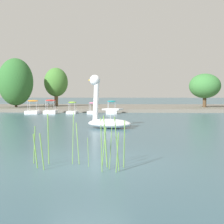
% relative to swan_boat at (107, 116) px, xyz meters
% --- Properties ---
extents(ground_plane, '(496.97, 496.97, 0.00)m').
position_rel_swan_boat_xyz_m(ground_plane, '(-0.02, -10.20, -0.77)').
color(ground_plane, '#385966').
extents(shore_bank_far, '(150.59, 21.02, 0.41)m').
position_rel_swan_boat_xyz_m(shore_bank_far, '(-0.02, 28.00, -0.57)').
color(shore_bank_far, '#6B665B').
rests_on(shore_bank_far, ground_plane).
extents(swan_boat, '(3.08, 2.12, 3.38)m').
position_rel_swan_boat_xyz_m(swan_boat, '(0.00, 0.00, 0.00)').
color(swan_boat, white).
rests_on(swan_boat, ground_plane).
extents(pedal_boat_teal, '(1.19, 2.14, 1.50)m').
position_rel_swan_boat_xyz_m(pedal_boat_teal, '(-0.24, 15.13, -0.32)').
color(pedal_boat_teal, white).
rests_on(pedal_boat_teal, ground_plane).
extents(pedal_boat_pink, '(1.14, 1.79, 1.31)m').
position_rel_swan_boat_xyz_m(pedal_boat_pink, '(-2.38, 15.23, -0.36)').
color(pedal_boat_pink, white).
rests_on(pedal_boat_pink, ground_plane).
extents(pedal_boat_lime, '(1.16, 1.83, 1.37)m').
position_rel_swan_boat_xyz_m(pedal_boat_lime, '(-4.74, 15.50, -0.36)').
color(pedal_boat_lime, white).
rests_on(pedal_boat_lime, ground_plane).
extents(pedal_boat_red, '(1.50, 2.26, 1.61)m').
position_rel_swan_boat_xyz_m(pedal_boat_red, '(-7.13, 15.13, -0.31)').
color(pedal_boat_red, white).
rests_on(pedal_boat_red, ground_plane).
extents(pedal_boat_orange, '(1.47, 2.23, 1.56)m').
position_rel_swan_boat_xyz_m(pedal_boat_orange, '(-9.15, 15.17, -0.35)').
color(pedal_boat_orange, white).
rests_on(pedal_boat_orange, ground_plane).
extents(tree_broadleaf_left, '(5.81, 5.74, 4.67)m').
position_rel_swan_boat_xyz_m(tree_broadleaf_left, '(12.35, 24.19, 2.59)').
color(tree_broadleaf_left, '#4C3823').
rests_on(tree_broadleaf_left, shore_bank_far).
extents(tree_broadleaf_behind_dock, '(4.89, 4.96, 5.84)m').
position_rel_swan_boat_xyz_m(tree_broadleaf_behind_dock, '(-9.20, 27.61, 3.26)').
color(tree_broadleaf_behind_dock, brown).
rests_on(tree_broadleaf_behind_dock, shore_bank_far).
extents(tree_willow_overhanging, '(5.70, 5.76, 6.77)m').
position_rel_swan_boat_xyz_m(tree_willow_overhanging, '(-13.85, 23.10, 3.15)').
color(tree_willow_overhanging, '#423323').
rests_on(tree_willow_overhanging, shore_bank_far).
extents(bicycle_parked, '(1.71, 0.21, 0.75)m').
position_rel_swan_boat_xyz_m(bicycle_parked, '(-8.22, 19.77, 0.01)').
color(bicycle_parked, black).
rests_on(bicycle_parked, shore_bank_far).
extents(reed_clump_foreground, '(2.81, 1.21, 1.58)m').
position_rel_swan_boat_xyz_m(reed_clump_foreground, '(-0.15, -10.73, -0.12)').
color(reed_clump_foreground, '#669942').
rests_on(reed_clump_foreground, ground_plane).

